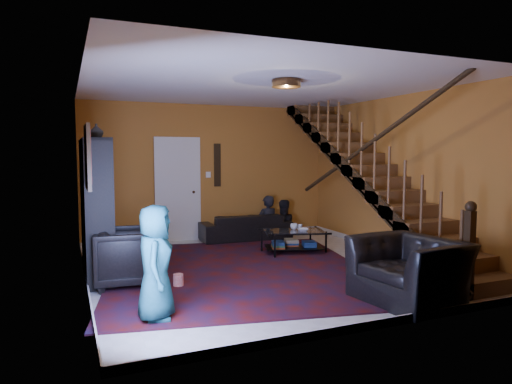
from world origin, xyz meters
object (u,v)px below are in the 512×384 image
(sofa, at_px, (245,227))
(coffee_table, at_px, (294,240))
(armchair_right, at_px, (409,270))
(armchair_left, at_px, (129,257))
(bookshelf, at_px, (96,210))

(sofa, height_order, coffee_table, sofa)
(sofa, height_order, armchair_right, armchair_right)
(armchair_left, xyz_separation_m, coffee_table, (3.00, 0.93, -0.16))
(bookshelf, distance_m, armchair_right, 4.42)
(bookshelf, bearing_deg, armchair_right, -39.33)
(bookshelf, bearing_deg, sofa, 29.38)
(coffee_table, bearing_deg, armchair_right, -89.49)
(bookshelf, height_order, armchair_right, bookshelf)
(bookshelf, relative_size, sofa, 1.08)
(sofa, bearing_deg, bookshelf, 32.35)
(bookshelf, distance_m, coffee_table, 3.44)
(sofa, bearing_deg, coffee_table, 105.63)
(armchair_right, bearing_deg, sofa, 177.13)
(armchair_left, distance_m, armchair_right, 3.65)
(armchair_left, relative_size, armchair_right, 0.73)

